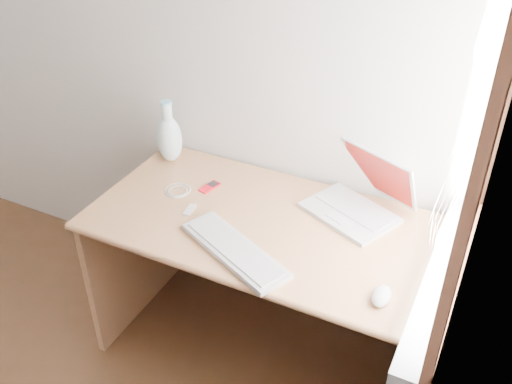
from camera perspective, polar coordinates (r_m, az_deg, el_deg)
The scene contains 10 objects.
back_wall at distance 2.76m, azimuth -15.46°, elevation 16.51°, with size 3.50×0.04×2.60m, color white.
window at distance 1.72m, azimuth 21.67°, elevation 3.89°, with size 0.11×0.99×1.10m.
desk at distance 2.40m, azimuth 2.20°, elevation -6.06°, with size 1.41×0.70×0.74m.
laptop at distance 2.28m, azimuth 9.78°, elevation -0.53°, with size 0.41×0.41×0.23m.
external_keyboard at distance 2.06m, azimuth -2.15°, elevation -5.81°, with size 0.49×0.33×0.02m.
mouse at distance 1.92m, azimuth 12.43°, elevation -10.11°, with size 0.06×0.11×0.04m, color white.
ipod at distance 2.41m, azimuth -4.67°, elevation 0.50°, with size 0.06×0.10×0.01m.
cable_coil at distance 2.40m, azimuth -7.85°, elevation 0.16°, with size 0.11×0.11×0.01m, color silver.
remote at distance 2.28m, azimuth -6.64°, elevation -1.75°, with size 0.03×0.08×0.01m, color silver.
vase at distance 2.57m, azimuth -8.68°, elevation 5.44°, with size 0.11×0.11×0.29m.
Camera 1 is at (1.76, -0.23, 2.07)m, focal length 40.00 mm.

